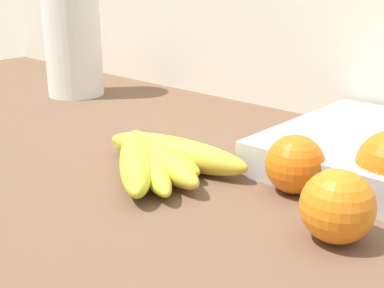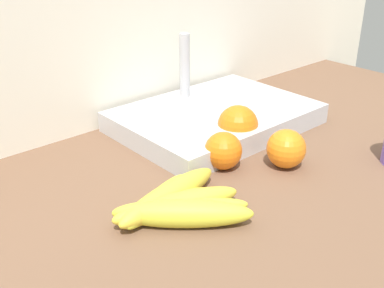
% 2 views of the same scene
% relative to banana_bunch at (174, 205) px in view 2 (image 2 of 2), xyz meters
% --- Properties ---
extents(wall_back, '(2.31, 0.06, 1.30)m').
position_rel_banana_bunch_xyz_m(wall_back, '(0.00, 0.40, -0.25)').
color(wall_back, silver).
rests_on(wall_back, ground).
extents(banana_bunch, '(0.22, 0.20, 0.04)m').
position_rel_banana_bunch_xyz_m(banana_bunch, '(0.00, 0.00, 0.00)').
color(banana_bunch, '#D1D038').
rests_on(banana_bunch, counter).
extents(orange_back_right, '(0.07, 0.07, 0.07)m').
position_rel_banana_bunch_xyz_m(orange_back_right, '(0.26, -0.01, 0.02)').
color(orange_back_right, orange).
rests_on(orange_back_right, counter).
extents(orange_right, '(0.08, 0.08, 0.08)m').
position_rel_banana_bunch_xyz_m(orange_right, '(0.26, 0.12, 0.02)').
color(orange_right, orange).
rests_on(orange_right, counter).
extents(orange_back_left, '(0.07, 0.07, 0.07)m').
position_rel_banana_bunch_xyz_m(orange_back_left, '(0.17, 0.06, 0.02)').
color(orange_back_left, orange).
rests_on(orange_back_left, counter).
extents(sink_basin, '(0.42, 0.30, 0.19)m').
position_rel_banana_bunch_xyz_m(sink_basin, '(0.29, 0.21, 0.00)').
color(sink_basin, '#B7BABF').
rests_on(sink_basin, counter).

